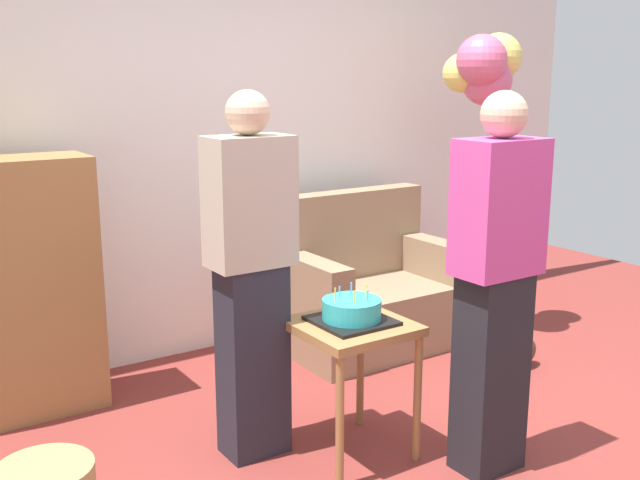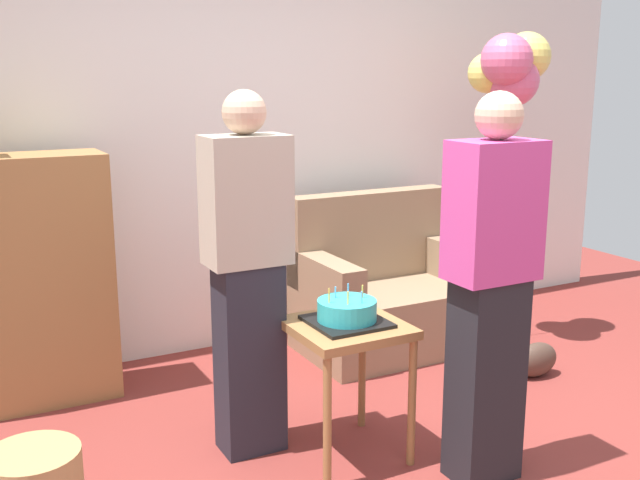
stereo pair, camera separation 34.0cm
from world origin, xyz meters
The scene contains 9 objects.
wall_back centered at (0.00, 2.05, 1.35)m, with size 6.00×0.10×2.70m, color silver.
couch centered at (0.76, 1.50, 0.34)m, with size 1.10×0.70×0.96m.
bookshelf centered at (-1.31, 1.68, 0.67)m, with size 0.80×0.36×1.57m.
side_table centered at (-0.15, 0.42, 0.53)m, with size 0.48×0.48×0.63m.
birthday_cake centered at (-0.15, 0.42, 0.68)m, with size 0.32×0.32×0.17m.
person_blowing_candles centered at (-0.51, 0.68, 0.83)m, with size 0.36×0.22×1.63m.
person_holding_cake centered at (0.27, -0.01, 0.83)m, with size 0.36×0.22×1.63m.
handbag centered at (1.25, 0.68, 0.10)m, with size 0.28×0.14×0.20m, color #473328.
balloon_bunch centered at (1.44, 1.23, 1.73)m, with size 0.51×0.42×1.94m.
Camera 1 is at (-2.00, -2.09, 1.70)m, focal length 41.84 mm.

